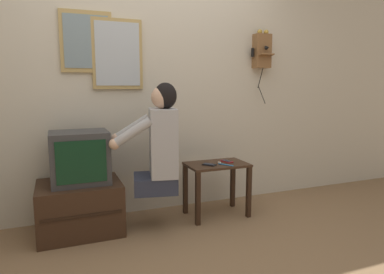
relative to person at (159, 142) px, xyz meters
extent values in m
plane|color=#846647|center=(0.04, -0.74, -0.75)|extent=(14.00, 14.00, 0.00)
cube|color=beige|center=(0.04, 0.46, 0.53)|extent=(6.80, 0.05, 2.55)
cube|color=#382316|center=(0.57, 0.06, -0.26)|extent=(0.56, 0.36, 0.02)
cube|color=black|center=(0.31, -0.10, -0.51)|extent=(0.04, 0.04, 0.48)
cube|color=black|center=(0.83, -0.10, -0.51)|extent=(0.04, 0.04, 0.48)
cube|color=black|center=(0.31, 0.21, -0.51)|extent=(0.04, 0.04, 0.48)
cube|color=black|center=(0.83, 0.21, -0.51)|extent=(0.04, 0.04, 0.48)
cube|color=#2D3347|center=(-0.04, 0.01, -0.36)|extent=(0.42, 0.40, 0.14)
cube|color=#ADADB2|center=(0.03, -0.01, 0.00)|extent=(0.29, 0.39, 0.57)
sphere|color=#DBAD8E|center=(0.03, -0.01, 0.38)|extent=(0.19, 0.19, 0.19)
ellipsoid|color=black|center=(0.05, -0.01, 0.39)|extent=(0.23, 0.23, 0.22)
cylinder|color=#ADADB2|center=(-0.25, -0.10, 0.11)|extent=(0.33, 0.14, 0.24)
cylinder|color=#ADADB2|center=(-0.19, 0.19, 0.11)|extent=(0.33, 0.14, 0.24)
sphere|color=#DBAD8E|center=(-0.39, -0.07, 0.02)|extent=(0.09, 0.09, 0.09)
sphere|color=#DBAD8E|center=(-0.33, 0.22, 0.02)|extent=(0.09, 0.09, 0.09)
cube|color=#382316|center=(-0.66, 0.14, -0.54)|extent=(0.67, 0.53, 0.42)
cube|color=black|center=(-0.66, -0.13, -0.52)|extent=(0.60, 0.01, 0.02)
cube|color=#38383A|center=(-0.64, 0.14, -0.11)|extent=(0.46, 0.37, 0.43)
cube|color=black|center=(-0.64, -0.04, -0.11)|extent=(0.38, 0.01, 0.33)
cube|color=brown|center=(1.23, 0.38, 0.83)|extent=(0.17, 0.11, 0.35)
cube|color=brown|center=(1.23, 0.29, 0.78)|extent=(0.16, 0.07, 0.03)
sphere|color=#B79338|center=(1.19, 0.37, 1.02)|extent=(0.05, 0.05, 0.05)
sphere|color=#B79338|center=(1.27, 0.37, 1.02)|extent=(0.05, 0.05, 0.05)
cone|color=black|center=(1.23, 0.27, 0.85)|extent=(0.04, 0.05, 0.04)
cylinder|color=black|center=(1.12, 0.38, 0.81)|extent=(0.03, 0.03, 0.09)
cylinder|color=black|center=(1.22, 0.36, 0.55)|extent=(0.04, 0.04, 0.22)
cylinder|color=black|center=(1.24, 0.37, 0.37)|extent=(0.07, 0.06, 0.19)
cube|color=tan|center=(-0.52, 0.42, 0.85)|extent=(0.44, 0.02, 0.52)
cube|color=gray|center=(-0.52, 0.41, 0.85)|extent=(0.38, 0.01, 0.45)
cube|color=tan|center=(-0.26, 0.42, 0.75)|extent=(0.45, 0.03, 0.62)
cube|color=#B2BCC6|center=(-0.26, 0.40, 0.75)|extent=(0.39, 0.01, 0.56)
cube|color=black|center=(0.47, 0.01, -0.24)|extent=(0.12, 0.13, 0.01)
cube|color=black|center=(0.47, 0.01, -0.24)|extent=(0.10, 0.11, 0.00)
cube|color=maroon|center=(0.68, 0.08, -0.24)|extent=(0.09, 0.14, 0.01)
cube|color=black|center=(0.68, 0.08, -0.24)|extent=(0.07, 0.11, 0.00)
cylinder|color=#338CD8|center=(0.61, -0.04, -0.24)|extent=(0.09, 0.14, 0.01)
cube|color=white|center=(0.58, 0.01, -0.23)|extent=(0.02, 0.03, 0.01)
camera|label=1|loc=(-0.80, -2.75, 0.47)|focal=32.00mm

